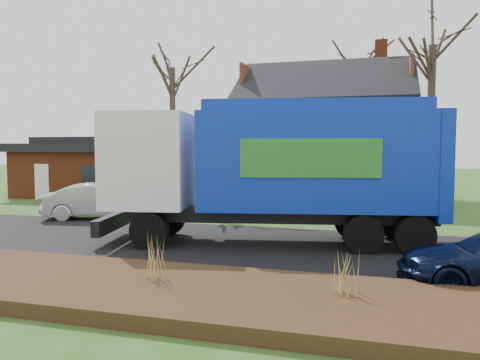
# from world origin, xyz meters

# --- Properties ---
(ground) EXTENTS (120.00, 120.00, 0.00)m
(ground) POSITION_xyz_m (0.00, 0.00, 0.00)
(ground) COLOR #2A4818
(ground) RESTS_ON ground
(road) EXTENTS (80.00, 7.00, 0.02)m
(road) POSITION_xyz_m (0.00, 0.00, 0.01)
(road) COLOR black
(road) RESTS_ON ground
(mulch_verge) EXTENTS (80.00, 3.50, 0.30)m
(mulch_verge) POSITION_xyz_m (0.00, -5.30, 0.15)
(mulch_verge) COLOR black
(mulch_verge) RESTS_ON ground
(main_house) EXTENTS (12.95, 8.95, 9.26)m
(main_house) POSITION_xyz_m (1.49, 13.91, 4.03)
(main_house) COLOR beige
(main_house) RESTS_ON ground
(ranch_house) EXTENTS (9.80, 8.20, 3.70)m
(ranch_house) POSITION_xyz_m (-12.00, 13.00, 1.81)
(ranch_house) COLOR brown
(ranch_house) RESTS_ON ground
(garbage_truck) EXTENTS (10.79, 4.70, 4.48)m
(garbage_truck) POSITION_xyz_m (1.84, 0.63, 2.58)
(garbage_truck) COLOR black
(garbage_truck) RESTS_ON ground
(silver_sedan) EXTENTS (4.82, 3.31, 1.51)m
(silver_sedan) POSITION_xyz_m (-6.63, 3.76, 0.75)
(silver_sedan) COLOR #B5B8BE
(silver_sedan) RESTS_ON ground
(tree_front_west) EXTENTS (3.32, 3.32, 9.87)m
(tree_front_west) POSITION_xyz_m (-5.15, 8.21, 8.13)
(tree_front_west) COLOR #3D3024
(tree_front_west) RESTS_ON ground
(tree_front_east) EXTENTS (3.97, 3.97, 11.02)m
(tree_front_east) POSITION_xyz_m (7.20, 9.31, 8.96)
(tree_front_east) COLOR #382C22
(tree_front_east) RESTS_ON ground
(tree_back) EXTENTS (3.96, 3.96, 12.53)m
(tree_back) POSITION_xyz_m (3.60, 20.79, 10.44)
(tree_back) COLOR #3A2B22
(tree_back) RESTS_ON ground
(grass_clump_mid) EXTENTS (0.35, 0.28, 0.97)m
(grass_clump_mid) POSITION_xyz_m (0.42, -5.01, 0.78)
(grass_clump_mid) COLOR #A78D49
(grass_clump_mid) RESTS_ON mulch_verge
(grass_clump_east) EXTENTS (0.36, 0.30, 0.91)m
(grass_clump_east) POSITION_xyz_m (4.29, -4.95, 0.75)
(grass_clump_east) COLOR #AA8E4B
(grass_clump_east) RESTS_ON mulch_verge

